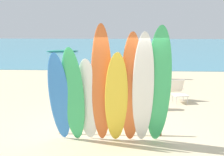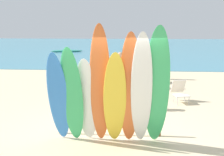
% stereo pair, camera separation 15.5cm
% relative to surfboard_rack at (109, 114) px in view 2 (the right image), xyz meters
% --- Properties ---
extents(ground, '(60.00, 60.00, 0.00)m').
position_rel_surfboard_rack_xyz_m(ground, '(0.00, 14.00, -0.56)').
color(ground, beige).
extents(ocean_water, '(60.00, 40.00, 0.02)m').
position_rel_surfboard_rack_xyz_m(ocean_water, '(0.00, 29.76, -0.55)').
color(ocean_water, teal).
rests_on(ocean_water, ground).
extents(surfboard_rack, '(2.67, 0.07, 0.73)m').
position_rel_surfboard_rack_xyz_m(surfboard_rack, '(0.00, 0.00, 0.00)').
color(surfboard_rack, brown).
rests_on(surfboard_rack, ground).
extents(surfboard_blue_0, '(0.50, 0.67, 2.20)m').
position_rel_surfboard_rack_xyz_m(surfboard_blue_0, '(-1.13, -0.54, 0.54)').
color(surfboard_blue_0, '#337AD1').
rests_on(surfboard_blue_0, ground).
extents(surfboard_green_1, '(0.56, 0.65, 2.31)m').
position_rel_surfboard_rack_xyz_m(surfboard_green_1, '(-0.81, -0.56, 0.60)').
color(surfboard_green_1, '#38B266').
rests_on(surfboard_green_1, ground).
extents(surfboard_white_2, '(0.55, 0.53, 2.04)m').
position_rel_surfboard_rack_xyz_m(surfboard_white_2, '(-0.49, -0.44, 0.46)').
color(surfboard_white_2, white).
rests_on(surfboard_white_2, ground).
extents(surfboard_orange_3, '(0.51, 0.64, 2.80)m').
position_rel_surfboard_rack_xyz_m(surfboard_orange_3, '(-0.16, -0.53, 0.84)').
color(surfboard_orange_3, orange).
rests_on(surfboard_orange_3, ground).
extents(surfboard_yellow_4, '(0.58, 0.74, 2.22)m').
position_rel_surfboard_rack_xyz_m(surfboard_yellow_4, '(0.18, -0.60, 0.55)').
color(surfboard_yellow_4, yellow).
rests_on(surfboard_yellow_4, ground).
extents(surfboard_orange_5, '(0.51, 0.70, 2.64)m').
position_rel_surfboard_rack_xyz_m(surfboard_orange_5, '(0.52, -0.57, 0.76)').
color(surfboard_orange_5, orange).
rests_on(surfboard_orange_5, ground).
extents(surfboard_white_6, '(0.50, 0.86, 2.65)m').
position_rel_surfboard_rack_xyz_m(surfboard_white_6, '(0.77, -0.66, 0.77)').
color(surfboard_white_6, white).
rests_on(surfboard_white_6, ground).
extents(surfboard_green_7, '(0.59, 0.86, 2.77)m').
position_rel_surfboard_rack_xyz_m(surfboard_green_7, '(1.11, -0.63, 0.83)').
color(surfboard_green_7, '#38B266').
rests_on(surfboard_green_7, ground).
extents(beachgoer_near_rack, '(0.53, 0.42, 1.66)m').
position_rel_surfboard_rack_xyz_m(beachgoer_near_rack, '(0.99, 5.24, 0.40)').
color(beachgoer_near_rack, tan).
rests_on(beachgoer_near_rack, ground).
extents(beachgoer_strolling, '(0.58, 0.30, 1.58)m').
position_rel_surfboard_rack_xyz_m(beachgoer_strolling, '(0.47, 2.18, 0.35)').
color(beachgoer_strolling, tan).
rests_on(beachgoer_strolling, ground).
extents(beachgoer_photographing, '(0.47, 0.48, 1.66)m').
position_rel_surfboard_rack_xyz_m(beachgoer_photographing, '(0.08, 4.64, 0.40)').
color(beachgoer_photographing, tan).
rests_on(beachgoer_photographing, ground).
extents(beachgoer_midbeach, '(0.56, 0.24, 1.50)m').
position_rel_surfboard_rack_xyz_m(beachgoer_midbeach, '(2.11, 7.33, 0.30)').
color(beachgoer_midbeach, beige).
rests_on(beachgoer_midbeach, ground).
extents(beachgoer_by_water, '(0.43, 0.63, 1.67)m').
position_rel_surfboard_rack_xyz_m(beachgoer_by_water, '(1.14, 6.44, 0.41)').
color(beachgoer_by_water, tan).
rests_on(beachgoer_by_water, ground).
extents(beach_chair_red, '(0.63, 0.79, 0.81)m').
position_rel_surfboard_rack_xyz_m(beach_chair_red, '(2.31, 3.14, -0.13)').
color(beach_chair_red, '#B7B7BC').
rests_on(beach_chair_red, ground).
extents(distant_boat, '(3.34, 1.27, 0.26)m').
position_rel_surfboard_rack_xyz_m(distant_boat, '(-6.24, 21.10, -0.44)').
color(distant_boat, teal).
rests_on(distant_boat, ground).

